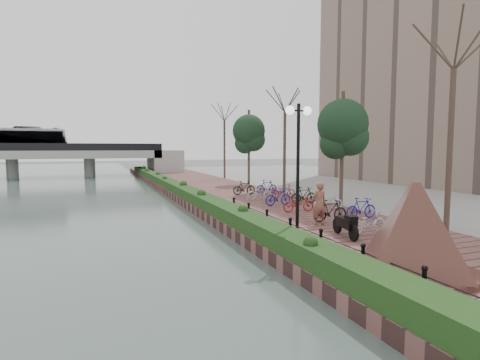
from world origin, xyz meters
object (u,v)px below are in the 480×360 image
motorcycle (345,224)px  pedestrian (319,204)px  granite_monument (414,228)px  lamppost (298,142)px

motorcycle → pedestrian: 2.32m
granite_monument → pedestrian: size_ratio=2.06×
lamppost → motorcycle: lamppost is taller
granite_monument → pedestrian: bearing=79.1°
lamppost → pedestrian: bearing=41.2°
lamppost → pedestrian: size_ratio=2.64×
motorcycle → pedestrian: pedestrian is taller
granite_monument → pedestrian: granite_monument is taller
lamppost → pedestrian: lamppost is taller
lamppost → motorcycle: size_ratio=3.02×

